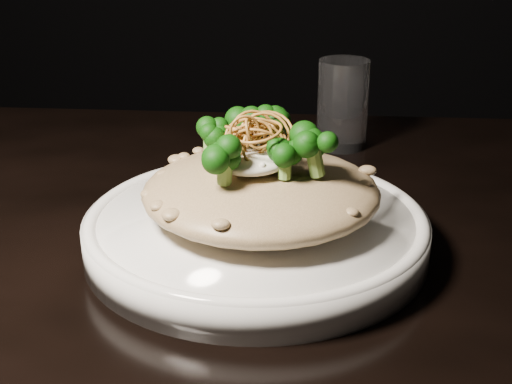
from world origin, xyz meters
TOP-DOWN VIEW (x-y plane):
  - table at (0.00, 0.00)m, footprint 1.10×0.80m
  - plate at (-0.01, -0.03)m, footprint 0.31×0.31m
  - risotto at (-0.01, -0.02)m, footprint 0.21×0.21m
  - broccoli at (-0.02, -0.02)m, footprint 0.15×0.15m
  - cheese at (-0.02, -0.03)m, footprint 0.07×0.07m
  - shallots at (-0.02, -0.03)m, footprint 0.06×0.06m
  - drinking_glass at (0.07, 0.26)m, footprint 0.08×0.08m

SIDE VIEW (x-z plane):
  - table at x=0.00m, z-range 0.29..1.04m
  - plate at x=-0.01m, z-range 0.75..0.78m
  - risotto at x=-0.01m, z-range 0.78..0.83m
  - drinking_glass at x=0.07m, z-range 0.75..0.86m
  - cheese at x=-0.02m, z-range 0.83..0.85m
  - broccoli at x=-0.02m, z-range 0.83..0.88m
  - shallots at x=-0.02m, z-range 0.85..0.88m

